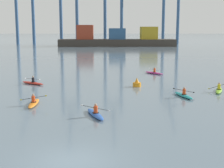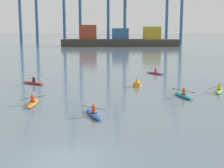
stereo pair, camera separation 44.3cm
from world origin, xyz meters
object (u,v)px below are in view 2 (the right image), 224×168
(kayak_blue, at_px, (93,114))
(channel_buoy, at_px, (137,83))
(container_barge, at_px, (120,39))
(kayak_orange, at_px, (33,103))
(gantry_crane_east, at_px, (175,2))
(kayak_teal, at_px, (183,95))
(kayak_lime, at_px, (219,90))
(kayak_magenta, at_px, (155,73))
(kayak_red, at_px, (33,83))

(kayak_blue, bearing_deg, channel_buoy, 70.46)
(container_barge, bearing_deg, channel_buoy, -90.81)
(channel_buoy, distance_m, kayak_orange, 12.67)
(gantry_crane_east, bearing_deg, kayak_teal, -100.93)
(kayak_lime, xyz_separation_m, kayak_teal, (-4.19, -2.43, 0.00))
(kayak_magenta, bearing_deg, kayak_blue, -109.26)
(kayak_lime, height_order, kayak_teal, kayak_lime)
(container_barge, distance_m, kayak_lime, 86.94)
(gantry_crane_east, relative_size, kayak_magenta, 10.90)
(kayak_orange, relative_size, kayak_teal, 0.99)
(gantry_crane_east, distance_m, kayak_red, 104.21)
(kayak_orange, bearing_deg, kayak_magenta, 54.95)
(channel_buoy, xyz_separation_m, kayak_magenta, (3.46, 10.10, -0.19))
(gantry_crane_east, xyz_separation_m, kayak_orange, (-33.38, -106.82, -16.54))
(container_barge, bearing_deg, kayak_magenta, -88.22)
(kayak_blue, bearing_deg, kayak_magenta, 70.74)
(container_barge, bearing_deg, kayak_blue, -93.27)
(kayak_teal, bearing_deg, kayak_lime, 30.08)
(gantry_crane_east, relative_size, kayak_red, 10.77)
(container_barge, distance_m, gantry_crane_east, 30.65)
(channel_buoy, relative_size, kayak_teal, 0.29)
(kayak_blue, xyz_separation_m, kayak_teal, (8.08, 6.52, -0.00))
(channel_buoy, xyz_separation_m, kayak_orange, (-9.50, -8.38, -0.19))
(gantry_crane_east, xyz_separation_m, kayak_teal, (-20.07, -103.95, -16.54))
(channel_buoy, relative_size, kayak_orange, 0.29)
(kayak_lime, height_order, kayak_orange, kayak_lime)
(kayak_red, bearing_deg, kayak_lime, -14.21)
(gantry_crane_east, xyz_separation_m, kayak_magenta, (-20.41, -88.34, -16.54))
(channel_buoy, bearing_deg, kayak_red, 170.74)
(channel_buoy, distance_m, kayak_blue, 12.78)
(kayak_lime, xyz_separation_m, kayak_red, (-19.77, 5.01, 0.00))
(kayak_magenta, relative_size, kayak_orange, 0.90)
(container_barge, relative_size, gantry_crane_east, 1.25)
(gantry_crane_east, bearing_deg, kayak_red, -110.27)
(gantry_crane_east, distance_m, kayak_teal, 107.16)
(container_barge, height_order, kayak_lime, container_barge)
(kayak_magenta, relative_size, kayak_red, 0.99)
(kayak_magenta, bearing_deg, kayak_teal, -88.74)
(container_barge, height_order, kayak_red, container_barge)
(kayak_magenta, bearing_deg, gantry_crane_east, 76.99)
(kayak_magenta, xyz_separation_m, kayak_orange, (-12.96, -18.48, 0.00))
(kayak_teal, bearing_deg, kayak_orange, -167.85)
(kayak_orange, height_order, kayak_red, same)
(kayak_orange, bearing_deg, gantry_crane_east, 72.65)
(container_barge, relative_size, channel_buoy, 41.79)
(kayak_teal, distance_m, kayak_red, 17.26)
(gantry_crane_east, relative_size, kayak_lime, 9.91)
(gantry_crane_east, bearing_deg, kayak_blue, -104.30)
(container_barge, xyz_separation_m, kayak_teal, (2.62, -89.07, -2.28))
(kayak_red, bearing_deg, gantry_crane_east, 69.73)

